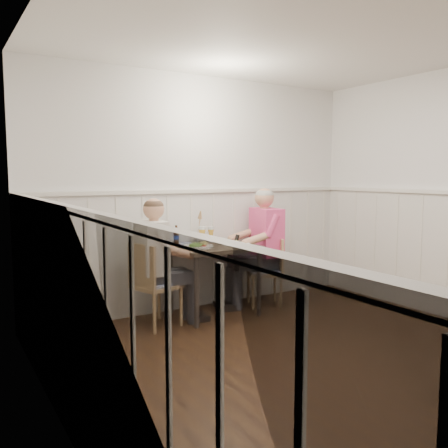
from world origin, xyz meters
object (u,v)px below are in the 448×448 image
chair_right (269,269)px  beer_bottle (176,236)px  chair_left (152,282)px  grass_vase (198,228)px  dining_table (214,255)px  man_in_pink (263,255)px  diner_cream (156,272)px

chair_right → beer_bottle: bearing=164.3°
chair_left → beer_bottle: 0.66m
chair_right → grass_vase: grass_vase is taller
dining_table → man_in_pink: bearing=4.9°
beer_bottle → grass_vase: bearing=-3.6°
dining_table → diner_cream: 0.70m
beer_bottle → grass_vase: grass_vase is taller
chair_left → grass_vase: size_ratio=2.24×
dining_table → chair_right: (0.71, -0.02, -0.22)m
grass_vase → chair_left: bearing=-155.4°
man_in_pink → diner_cream: bearing=-176.1°
dining_table → diner_cream: size_ratio=0.66×
dining_table → grass_vase: size_ratio=2.27×
diner_cream → chair_right: bearing=0.6°
man_in_pink → beer_bottle: man_in_pink is taller
diner_cream → man_in_pink: bearing=3.9°
chair_right → man_in_pink: (-0.03, 0.08, 0.15)m
man_in_pink → diner_cream: (-1.38, -0.09, -0.03)m
dining_table → man_in_pink: 0.69m
dining_table → chair_left: 0.77m
dining_table → chair_right: 0.74m
chair_right → chair_left: chair_left is taller
chair_left → grass_vase: 0.88m
chair_right → diner_cream: size_ratio=0.61×
beer_bottle → man_in_pink: bearing=-11.8°
chair_right → chair_left: size_ratio=0.94×
chair_right → man_in_pink: bearing=107.6°
chair_right → beer_bottle: size_ratio=3.70×
dining_table → grass_vase: 0.38m
chair_left → man_in_pink: 1.44m
dining_table → diner_cream: (-0.69, -0.04, -0.10)m
man_in_pink → diner_cream: 1.38m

